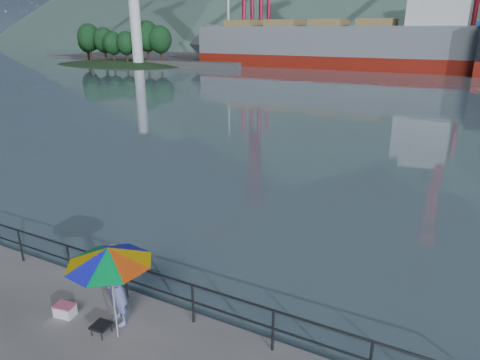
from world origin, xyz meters
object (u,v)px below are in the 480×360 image
at_px(cooler_bag, 65,311).
at_px(fisherman, 117,288).
at_px(beach_umbrella, 109,256).
at_px(bulk_carrier, 345,43).

bearing_deg(cooler_bag, fisherman, 8.90).
bearing_deg(beach_umbrella, cooler_bag, -179.55).
height_order(fisherman, bulk_carrier, bulk_carrier).
xyz_separation_m(fisherman, beach_umbrella, (0.32, -0.43, 1.13)).
bearing_deg(cooler_bag, bulk_carrier, 90.29).
bearing_deg(bulk_carrier, fisherman, -79.02).
bearing_deg(bulk_carrier, beach_umbrella, -78.84).
relative_size(fisherman, beach_umbrella, 0.81).
distance_m(fisherman, cooler_bag, 1.59).
distance_m(fisherman, beach_umbrella, 1.25).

